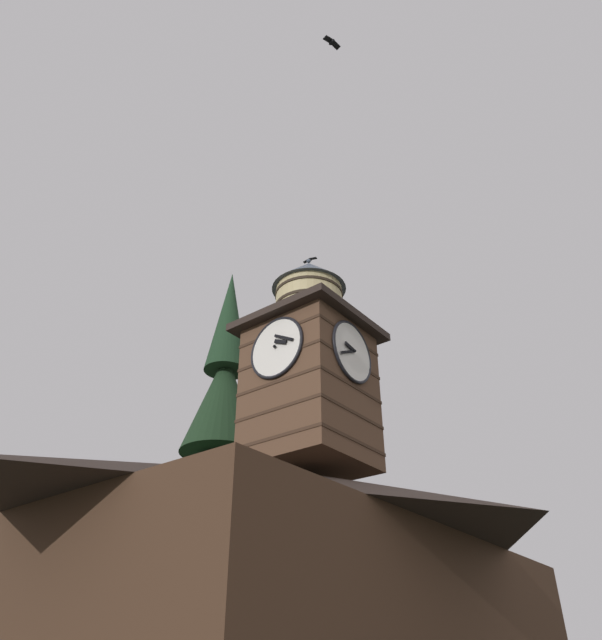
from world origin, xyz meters
The scene contains 6 objects.
building_main centered at (-0.61, -0.95, 3.59)m, with size 15.25×10.10×7.02m.
clock_tower centered at (-0.82, -0.46, 10.39)m, with size 3.95×3.95×7.80m.
pine_tree_behind centered at (-2.73, -6.36, 7.16)m, with size 5.80×5.80×17.86m.
moon centered at (-19.19, -28.02, 9.66)m, with size 2.34×2.34×2.34m.
flying_bird_high centered at (3.93, 4.08, 17.91)m, with size 0.60×0.28×0.13m.
flying_bird_low centered at (-4.79, -3.41, 18.51)m, with size 0.22×0.71×0.12m.
Camera 1 is at (13.21, 10.23, 1.46)m, focal length 34.10 mm.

